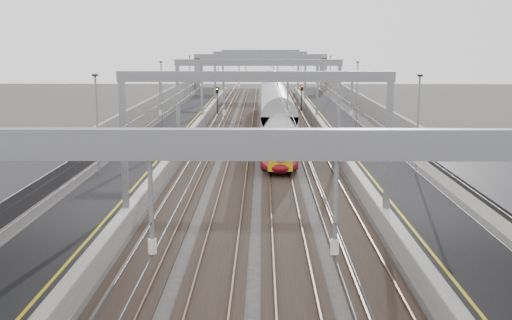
{
  "coord_description": "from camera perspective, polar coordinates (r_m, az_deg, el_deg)",
  "views": [
    {
      "loc": [
        0.31,
        -8.1,
        8.97
      ],
      "look_at": [
        0.0,
        23.16,
        3.17
      ],
      "focal_mm": 45.0,
      "sensor_mm": 36.0,
      "label": 1
    }
  ],
  "objects": [
    {
      "name": "wall_left",
      "position": [
        54.83,
        -11.57,
        2.57
      ],
      "size": [
        0.3,
        120.0,
        3.2
      ],
      "primitive_type": "cube",
      "color": "slate",
      "rests_on": "ground"
    },
    {
      "name": "signal_red_far",
      "position": [
        83.53,
        4.08,
        5.98
      ],
      "size": [
        0.32,
        0.32,
        3.48
      ],
      "color": "black",
      "rests_on": "ground"
    },
    {
      "name": "signal_green",
      "position": [
        78.78,
        -3.46,
        5.71
      ],
      "size": [
        0.32,
        0.32,
        3.48
      ],
      "color": "black",
      "rests_on": "ground"
    },
    {
      "name": "signal_red_near",
      "position": [
        78.86,
        2.68,
        5.73
      ],
      "size": [
        0.32,
        0.32,
        3.48
      ],
      "color": "black",
      "rests_on": "ground"
    },
    {
      "name": "platform_right",
      "position": [
        54.31,
        8.7,
        1.41
      ],
      "size": [
        4.0,
        120.0,
        1.0
      ],
      "primitive_type": "cube",
      "color": "black",
      "rests_on": "ground"
    },
    {
      "name": "wall_right",
      "position": [
        54.7,
        12.06,
        2.53
      ],
      "size": [
        0.3,
        120.0,
        3.2
      ],
      "primitive_type": "cube",
      "color": "slate",
      "rests_on": "ground"
    },
    {
      "name": "platform_left",
      "position": [
        54.41,
        -8.23,
        1.44
      ],
      "size": [
        4.0,
        120.0,
        1.0
      ],
      "primitive_type": "cube",
      "color": "black",
      "rests_on": "ground"
    },
    {
      "name": "overbridge",
      "position": [
        108.16,
        0.41,
        8.57
      ],
      "size": [
        22.0,
        2.2,
        6.9
      ],
      "color": "slate",
      "rests_on": "ground"
    },
    {
      "name": "overhead_line",
      "position": [
        59.78,
        0.27,
        7.79
      ],
      "size": [
        13.0,
        140.0,
        6.6
      ],
      "color": "gray",
      "rests_on": "platform_left"
    },
    {
      "name": "tracks",
      "position": [
        53.84,
        0.23,
        0.97
      ],
      "size": [
        11.4,
        140.0,
        0.2
      ],
      "color": "black",
      "rests_on": "ground"
    },
    {
      "name": "train",
      "position": [
        63.81,
        1.64,
        4.25
      ],
      "size": [
        2.6,
        47.46,
        4.12
      ],
      "color": "maroon",
      "rests_on": "ground"
    }
  ]
}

